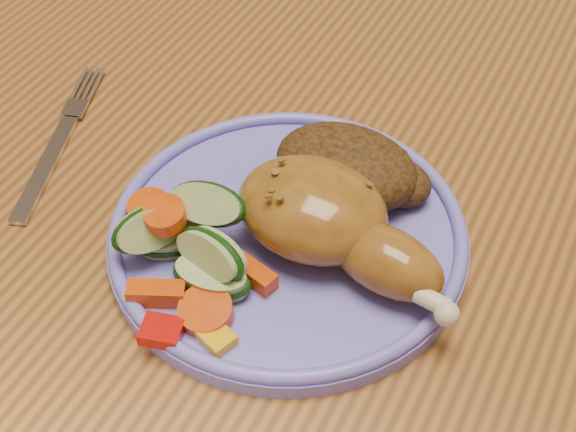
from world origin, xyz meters
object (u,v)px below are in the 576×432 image
(plate, at_px, (288,237))
(fork, at_px, (57,145))
(dining_table, at_px, (362,270))
(chair_far, at_px, (526,48))

(plate, bearing_deg, fork, 178.43)
(plate, height_order, fork, plate)
(dining_table, height_order, plate, plate)
(dining_table, bearing_deg, plate, -116.76)
(plate, relative_size, fork, 1.58)
(dining_table, xyz_separation_m, fork, (-0.24, -0.06, 0.09))
(chair_far, relative_size, fork, 5.79)
(dining_table, distance_m, chair_far, 0.65)
(dining_table, bearing_deg, fork, -165.77)
(plate, bearing_deg, chair_far, 87.23)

